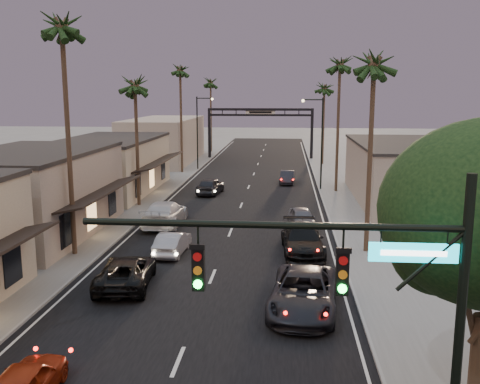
% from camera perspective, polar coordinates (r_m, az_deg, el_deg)
% --- Properties ---
extents(ground, '(200.00, 200.00, 0.00)m').
position_cam_1_polar(ground, '(48.46, 0.42, -0.71)').
color(ground, slate).
rests_on(ground, ground).
extents(road, '(14.00, 120.00, 0.02)m').
position_cam_1_polar(road, '(53.36, 0.84, 0.34)').
color(road, black).
rests_on(road, ground).
extents(sidewalk_left, '(5.00, 92.00, 0.12)m').
position_cam_1_polar(sidewalk_left, '(61.55, -7.54, 1.67)').
color(sidewalk_left, slate).
rests_on(sidewalk_left, ground).
extents(sidewalk_right, '(5.00, 92.00, 0.12)m').
position_cam_1_polar(sidewalk_right, '(60.40, 10.35, 1.42)').
color(sidewalk_right, slate).
rests_on(sidewalk_right, ground).
extents(storefront_mid, '(8.00, 14.00, 5.50)m').
position_cam_1_polar(storefront_mid, '(37.93, -21.33, -0.37)').
color(storefront_mid, gray).
rests_on(storefront_mid, ground).
extents(storefront_far, '(8.00, 16.00, 5.00)m').
position_cam_1_polar(storefront_far, '(52.60, -13.68, 2.65)').
color(storefront_far, tan).
rests_on(storefront_far, ground).
extents(storefront_dist, '(8.00, 20.00, 6.00)m').
position_cam_1_polar(storefront_dist, '(74.57, -8.09, 5.47)').
color(storefront_dist, gray).
rests_on(storefront_dist, ground).
extents(building_right, '(8.00, 18.00, 5.00)m').
position_cam_1_polar(building_right, '(48.98, 16.99, 1.92)').
color(building_right, gray).
rests_on(building_right, ground).
extents(traffic_signal, '(8.51, 0.22, 7.80)m').
position_cam_1_polar(traffic_signal, '(12.35, 14.00, -10.51)').
color(traffic_signal, black).
rests_on(traffic_signal, ground).
extents(arch, '(15.20, 0.40, 7.27)m').
position_cam_1_polar(arch, '(77.57, 2.18, 7.64)').
color(arch, black).
rests_on(arch, ground).
extents(streetlight_right, '(2.13, 0.30, 9.00)m').
position_cam_1_polar(streetlight_right, '(52.64, 8.44, 5.94)').
color(streetlight_right, black).
rests_on(streetlight_right, ground).
extents(streetlight_left, '(2.13, 0.30, 9.00)m').
position_cam_1_polar(streetlight_left, '(66.37, -4.35, 6.95)').
color(streetlight_left, black).
rests_on(streetlight_left, ground).
extents(palm_lb, '(3.20, 3.20, 15.20)m').
position_cam_1_polar(palm_lb, '(32.10, -18.53, 17.06)').
color(palm_lb, '#38281C').
rests_on(palm_lb, ground).
extents(palm_lc, '(3.20, 3.20, 12.20)m').
position_cam_1_polar(palm_lc, '(45.11, -11.16, 11.64)').
color(palm_lc, '#38281C').
rests_on(palm_lc, ground).
extents(palm_ld, '(3.20, 3.20, 14.20)m').
position_cam_1_polar(palm_ld, '(63.65, -6.41, 13.15)').
color(palm_ld, '#38281C').
rests_on(palm_ld, ground).
extents(palm_ra, '(3.20, 3.20, 13.20)m').
position_cam_1_polar(palm_ra, '(31.82, 14.15, 13.82)').
color(palm_ra, '#38281C').
rests_on(palm_ra, ground).
extents(palm_rb, '(3.20, 3.20, 14.20)m').
position_cam_1_polar(palm_rb, '(51.70, 10.63, 13.65)').
color(palm_rb, '#38281C').
rests_on(palm_rb, ground).
extents(palm_rc, '(3.20, 3.20, 12.20)m').
position_cam_1_polar(palm_rc, '(71.55, 9.00, 11.23)').
color(palm_rc, '#38281C').
rests_on(palm_rc, ground).
extents(palm_far, '(3.20, 3.20, 13.20)m').
position_cam_1_polar(palm_far, '(86.25, -3.16, 11.85)').
color(palm_far, '#38281C').
rests_on(palm_far, ground).
extents(oncoming_red, '(1.87, 4.11, 1.37)m').
position_cam_1_polar(oncoming_red, '(18.59, -21.99, -18.43)').
color(oncoming_red, maroon).
rests_on(oncoming_red, ground).
extents(oncoming_pickup, '(3.01, 5.57, 1.48)m').
position_cam_1_polar(oncoming_pickup, '(27.29, -12.06, -8.31)').
color(oncoming_pickup, black).
rests_on(oncoming_pickup, ground).
extents(oncoming_silver, '(1.60, 4.14, 1.35)m').
position_cam_1_polar(oncoming_silver, '(32.11, -7.22, -5.41)').
color(oncoming_silver, gray).
rests_on(oncoming_silver, ground).
extents(oncoming_white, '(2.50, 6.14, 1.78)m').
position_cam_1_polar(oncoming_white, '(38.93, -8.03, -2.27)').
color(oncoming_white, '#BBBBBB').
rests_on(oncoming_white, ground).
extents(oncoming_dgrey, '(2.44, 4.84, 1.58)m').
position_cam_1_polar(oncoming_dgrey, '(50.50, -3.20, 0.65)').
color(oncoming_dgrey, black).
rests_on(oncoming_dgrey, ground).
extents(curbside_near, '(3.42, 6.39, 1.71)m').
position_cam_1_polar(curbside_near, '(23.94, 6.79, -10.58)').
color(curbside_near, black).
rests_on(curbside_near, ground).
extents(curbside_black, '(2.72, 5.90, 1.67)m').
position_cam_1_polar(curbside_black, '(32.16, 6.67, -5.07)').
color(curbside_black, black).
rests_on(curbside_black, ground).
extents(curbside_grey, '(2.22, 4.37, 1.43)m').
position_cam_1_polar(curbside_grey, '(38.06, 6.61, -2.80)').
color(curbside_grey, '#535359').
rests_on(curbside_grey, ground).
extents(curbside_far, '(1.61, 4.11, 1.33)m').
position_cam_1_polar(curbside_far, '(56.58, 5.05, 1.57)').
color(curbside_far, black).
rests_on(curbside_far, ground).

